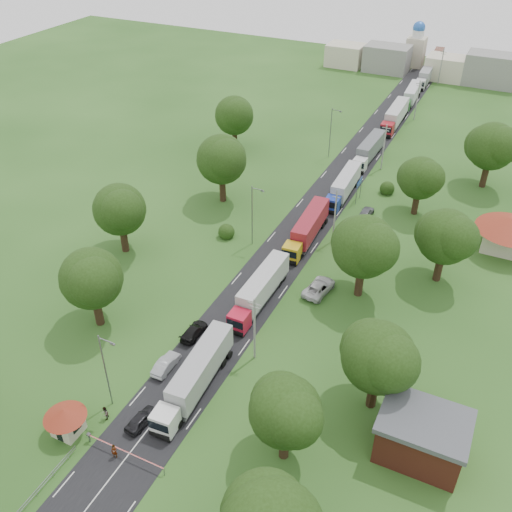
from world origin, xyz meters
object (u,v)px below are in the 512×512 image
Objects in this scene: boom_barrier at (114,447)px; guard_booth at (66,418)px; car_lane_mid at (166,364)px; truck_0 at (196,375)px; pedestrian_near at (114,452)px; car_lane_front at (141,419)px; info_sign at (359,186)px.

boom_barrier is 5.98m from guard_booth.
car_lane_mid is at bearing 97.83° from boom_barrier.
truck_0 reaches higher than car_lane_mid.
pedestrian_near is at bearing 98.58° from car_lane_mid.
car_lane_front is at bearing 75.60° from pedestrian_near.
info_sign reaches higher than car_lane_front.
boom_barrier is at bearing -106.27° from truck_0.
pedestrian_near reaches higher than car_lane_mid.
pedestrian_near is (-2.82, -11.26, -1.32)m from truck_0.
info_sign is at bearing 69.84° from pedestrian_near.
pedestrian_near is (0.35, -0.41, -0.03)m from boom_barrier.
car_lane_mid is 2.56× the size of pedestrian_near.
guard_booth is at bearing -129.69° from truck_0.
info_sign reaches higher than car_lane_mid.
car_lane_mid reaches higher than car_lane_front.
guard_booth is 1.00× the size of car_lane_mid.
truck_0 is at bearing 61.66° from pedestrian_near.
boom_barrier is 5.37× the size of pedestrian_near.
guard_booth reaches higher than car_lane_front.
car_lane_front reaches higher than boom_barrier.
guard_booth is (-5.84, -0.00, 1.27)m from boom_barrier.
pedestrian_near is (1.99, -12.35, 0.13)m from car_lane_mid.
truck_0 is (3.17, 10.85, 1.29)m from boom_barrier.
car_lane_front is 4.55m from pedestrian_near.
car_lane_front is at bearing -112.71° from truck_0.
car_lane_mid is at bearing 167.20° from truck_0.
car_lane_front is at bearing 103.79° from car_lane_mid.
boom_barrier is 2.25× the size of info_sign.
guard_booth is at bearing -101.68° from info_sign.
guard_booth is at bearing 161.94° from pedestrian_near.
info_sign is 60.76m from pedestrian_near.
car_lane_front is (-6.20, -55.86, -2.31)m from info_sign.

